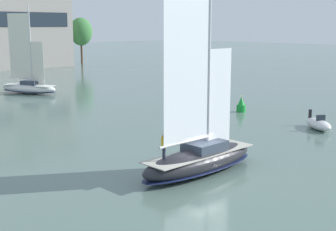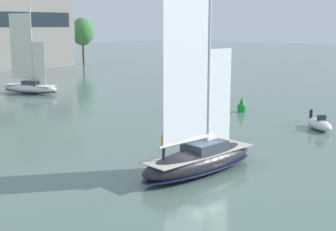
# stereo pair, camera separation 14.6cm
# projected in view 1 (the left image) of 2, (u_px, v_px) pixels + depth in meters

# --- Properties ---
(ground_plane) EXTENTS (400.00, 400.00, 0.00)m
(ground_plane) POSITION_uv_depth(u_px,v_px,m) (200.00, 172.00, 30.97)
(ground_plane) COLOR slate
(tree_shore_left) EXTENTS (5.53, 5.53, 11.38)m
(tree_shore_left) POSITION_uv_depth(u_px,v_px,m) (81.00, 32.00, 114.09)
(tree_shore_left) COLOR #4C3828
(tree_shore_left) RESTS_ON ground
(sailboat_main) EXTENTS (9.90, 2.83, 13.58)m
(sailboat_main) POSITION_uv_depth(u_px,v_px,m) (200.00, 157.00, 30.78)
(sailboat_main) COLOR #232328
(sailboat_main) RESTS_ON ground
(sailboat_moored_near_marina) EXTENTS (5.98, 9.18, 12.30)m
(sailboat_moored_near_marina) POSITION_uv_depth(u_px,v_px,m) (29.00, 87.00, 66.36)
(sailboat_moored_near_marina) COLOR white
(sailboat_moored_near_marina) RESTS_ON ground
(motor_tender) EXTENTS (3.68, 4.17, 1.54)m
(motor_tender) POSITION_uv_depth(u_px,v_px,m) (318.00, 124.00, 43.69)
(motor_tender) COLOR silver
(motor_tender) RESTS_ON ground
(channel_buoy) EXTENTS (1.02, 1.02, 1.87)m
(channel_buoy) POSITION_uv_depth(u_px,v_px,m) (241.00, 105.00, 52.43)
(channel_buoy) COLOR green
(channel_buoy) RESTS_ON ground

